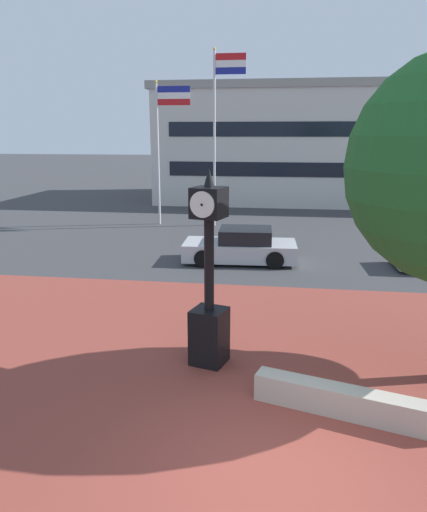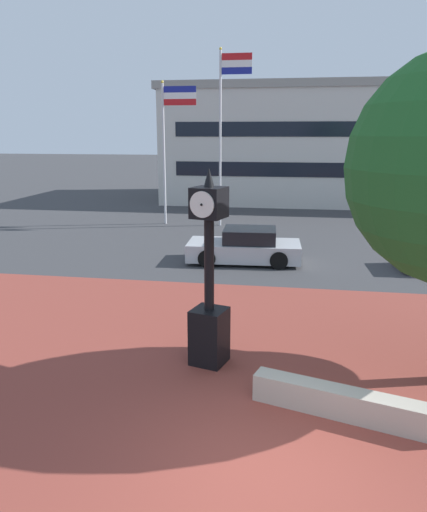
{
  "view_description": "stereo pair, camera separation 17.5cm",
  "coord_description": "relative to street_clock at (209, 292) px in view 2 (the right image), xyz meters",
  "views": [
    {
      "loc": [
        0.05,
        -6.24,
        4.72
      ],
      "look_at": [
        -1.33,
        3.21,
        2.34
      ],
      "focal_mm": 34.8,
      "sensor_mm": 36.0,
      "label": 1
    },
    {
      "loc": [
        0.22,
        -6.21,
        4.72
      ],
      "look_at": [
        -1.33,
        3.21,
        2.34
      ],
      "focal_mm": 34.8,
      "sensor_mm": 36.0,
      "label": 2
    }
  ],
  "objects": [
    {
      "name": "ground_plane",
      "position": [
        1.43,
        -3.26,
        -1.55
      ],
      "size": [
        200.0,
        200.0,
        0.0
      ],
      "primitive_type": "plane",
      "color": "#38383A"
    },
    {
      "name": "plaza_brick_paving",
      "position": [
        1.43,
        -0.87,
        -1.55
      ],
      "size": [
        44.0,
        12.78,
        0.01
      ],
      "primitive_type": "cube",
      "color": "brown",
      "rests_on": "ground"
    },
    {
      "name": "planter_wall",
      "position": [
        2.62,
        -1.66,
        -1.3
      ],
      "size": [
        3.18,
        1.31,
        0.5
      ],
      "primitive_type": "cube",
      "rotation": [
        0.0,
        0.0,
        -0.29
      ],
      "color": "#ADA393",
      "rests_on": "ground"
    },
    {
      "name": "street_clock",
      "position": [
        0.0,
        0.0,
        0.0
      ],
      "size": [
        0.83,
        0.83,
        4.07
      ],
      "rotation": [
        0.0,
        0.0,
        -0.27
      ],
      "color": "black",
      "rests_on": "ground"
    },
    {
      "name": "car_street_near",
      "position": [
        -0.1,
        8.46,
        -0.98
      ],
      "size": [
        4.23,
        2.14,
        1.28
      ],
      "rotation": [
        0.0,
        0.0,
        1.62
      ],
      "color": "#B7BABF",
      "rests_on": "ground"
    },
    {
      "name": "flagpole_primary",
      "position": [
        -4.86,
        15.76,
        2.83
      ],
      "size": [
        1.78,
        0.14,
        7.23
      ],
      "color": "silver",
      "rests_on": "ground"
    },
    {
      "name": "flagpole_secondary",
      "position": [
        -1.99,
        15.76,
        3.59
      ],
      "size": [
        1.6,
        0.14,
        8.7
      ],
      "color": "silver",
      "rests_on": "ground"
    },
    {
      "name": "civic_building",
      "position": [
        5.08,
        27.43,
        2.39
      ],
      "size": [
        25.15,
        10.69,
        7.87
      ],
      "color": "beige",
      "rests_on": "ground"
    }
  ]
}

